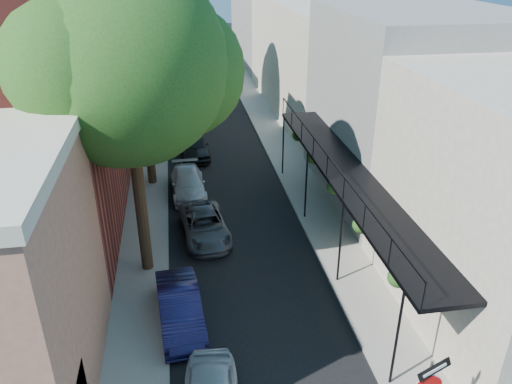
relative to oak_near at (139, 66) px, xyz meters
name	(u,v)px	position (x,y,z in m)	size (l,w,h in m)	color
road_surface	(207,114)	(3.37, 19.74, -7.87)	(6.00, 64.00, 0.01)	black
sidewalk_left	(154,116)	(-0.63, 19.74, -7.82)	(2.00, 64.00, 0.12)	gray
sidewalk_right	(259,111)	(7.37, 19.74, -7.82)	(2.00, 64.00, 0.12)	gray
buildings_left	(66,55)	(-5.93, 18.50, -2.94)	(10.10, 59.10, 12.00)	tan
buildings_right	(327,52)	(12.36, 19.23, -3.45)	(9.80, 55.00, 10.00)	beige
oak_near	(139,66)	(0.00, 0.00, 0.00)	(7.48, 6.80, 11.42)	#342114
oak_mid	(148,48)	(-0.05, 7.97, -0.82)	(6.60, 6.00, 10.20)	#342114
oak_far	(152,3)	(0.01, 17.01, 0.38)	(7.70, 7.00, 11.90)	#342114
parked_car_b	(180,308)	(0.77, -3.63, -7.23)	(1.37, 3.91, 1.29)	#15143F
parked_car_c	(205,226)	(1.97, 1.84, -7.31)	(1.90, 4.12, 1.14)	#4C4D52
parked_car_d	(188,183)	(1.42, 6.23, -7.29)	(1.65, 4.07, 1.18)	silver
parked_car_e	(194,145)	(1.97, 11.36, -7.18)	(1.64, 4.07, 1.39)	black
parked_car_f	(190,121)	(1.97, 16.29, -7.28)	(1.28, 3.66, 1.21)	#625D53
parked_car_g	(176,97)	(1.08, 22.30, -7.17)	(2.33, 5.06, 1.41)	gray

